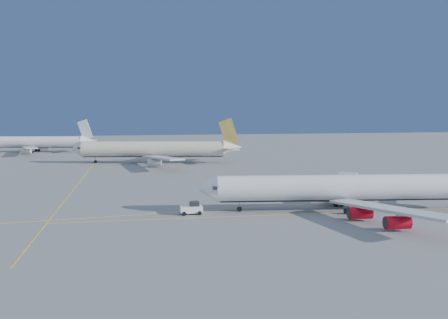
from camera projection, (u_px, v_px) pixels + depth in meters
ground at (243, 202)px, 112.50m from camera, size 500.00×500.00×0.00m
taxiway_lines at (176, 199)px, 116.34m from camera, size 118.86×140.00×0.02m
airliner_virgin at (346, 188)px, 103.65m from camera, size 61.90×55.33×15.26m
airliner_etihad at (157, 149)px, 186.93m from camera, size 64.60×59.18×16.88m
airliner_third at (35, 142)px, 229.66m from camera, size 56.17×51.24×15.11m
pushback_tug at (192, 208)px, 100.18m from camera, size 4.53×2.88×2.50m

